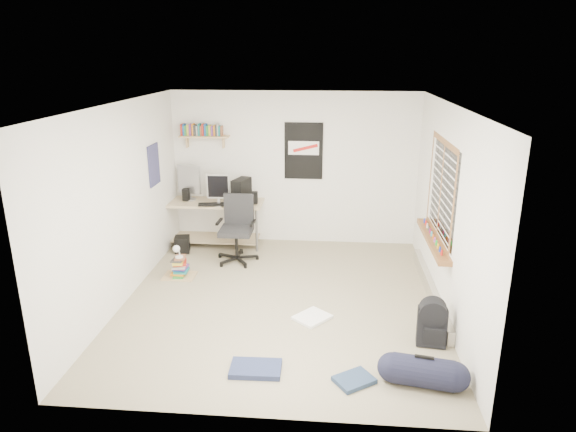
# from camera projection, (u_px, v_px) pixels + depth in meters

# --- Properties ---
(floor) EXTENTS (4.00, 4.50, 0.01)m
(floor) POSITION_uv_depth(u_px,v_px,m) (281.00, 301.00, 6.65)
(floor) COLOR gray
(floor) RESTS_ON ground
(ceiling) EXTENTS (4.00, 4.50, 0.01)m
(ceiling) POSITION_uv_depth(u_px,v_px,m) (280.00, 104.00, 5.89)
(ceiling) COLOR white
(ceiling) RESTS_ON ground
(back_wall) EXTENTS (4.00, 0.01, 2.50)m
(back_wall) POSITION_uv_depth(u_px,v_px,m) (294.00, 169.00, 8.41)
(back_wall) COLOR silver
(back_wall) RESTS_ON ground
(left_wall) EXTENTS (0.01, 4.50, 2.50)m
(left_wall) POSITION_uv_depth(u_px,v_px,m) (122.00, 204.00, 6.44)
(left_wall) COLOR silver
(left_wall) RESTS_ON ground
(right_wall) EXTENTS (0.01, 4.50, 2.50)m
(right_wall) POSITION_uv_depth(u_px,v_px,m) (448.00, 213.00, 6.10)
(right_wall) COLOR silver
(right_wall) RESTS_ON ground
(desk) EXTENTS (1.80, 1.11, 0.76)m
(desk) POSITION_uv_depth(u_px,v_px,m) (213.00, 223.00, 8.55)
(desk) COLOR beige
(desk) RESTS_ON floor
(monitor_left) EXTENTS (0.43, 0.25, 0.46)m
(monitor_left) POSITION_uv_depth(u_px,v_px,m) (189.00, 185.00, 8.39)
(monitor_left) COLOR #9B9CA0
(monitor_left) RESTS_ON desk
(monitor_right) EXTENTS (0.36, 0.10, 0.39)m
(monitor_right) POSITION_uv_depth(u_px,v_px,m) (219.00, 193.00, 8.09)
(monitor_right) COLOR #ADACB1
(monitor_right) RESTS_ON desk
(pc_tower) EXTENTS (0.29, 0.42, 0.40)m
(pc_tower) POSITION_uv_depth(u_px,v_px,m) (241.00, 191.00, 8.15)
(pc_tower) COLOR black
(pc_tower) RESTS_ON desk
(keyboard) EXTENTS (0.45, 0.23, 0.02)m
(keyboard) POSITION_uv_depth(u_px,v_px,m) (212.00, 204.00, 8.13)
(keyboard) COLOR black
(keyboard) RESTS_ON desk
(speaker_left) EXTENTS (0.10, 0.10, 0.19)m
(speaker_left) POSITION_uv_depth(u_px,v_px,m) (186.00, 194.00, 8.36)
(speaker_left) COLOR black
(speaker_left) RESTS_ON desk
(speaker_right) EXTENTS (0.10, 0.10, 0.19)m
(speaker_right) POSITION_uv_depth(u_px,v_px,m) (255.00, 198.00, 8.19)
(speaker_right) COLOR black
(speaker_right) RESTS_ON desk
(office_chair) EXTENTS (0.70, 0.70, 1.02)m
(office_chair) POSITION_uv_depth(u_px,v_px,m) (236.00, 231.00, 7.77)
(office_chair) COLOR black
(office_chair) RESTS_ON floor
(wall_shelf) EXTENTS (0.80, 0.22, 0.24)m
(wall_shelf) POSITION_uv_depth(u_px,v_px,m) (204.00, 136.00, 8.26)
(wall_shelf) COLOR tan
(wall_shelf) RESTS_ON back_wall
(poster_back_wall) EXTENTS (0.62, 0.03, 0.92)m
(poster_back_wall) POSITION_uv_depth(u_px,v_px,m) (304.00, 151.00, 8.28)
(poster_back_wall) COLOR black
(poster_back_wall) RESTS_ON back_wall
(poster_left_wall) EXTENTS (0.02, 0.42, 0.60)m
(poster_left_wall) POSITION_uv_depth(u_px,v_px,m) (154.00, 165.00, 7.50)
(poster_left_wall) COLOR navy
(poster_left_wall) RESTS_ON left_wall
(window) EXTENTS (0.10, 1.50, 1.26)m
(window) POSITION_uv_depth(u_px,v_px,m) (440.00, 190.00, 6.33)
(window) COLOR brown
(window) RESTS_ON right_wall
(baseboard_heater) EXTENTS (0.08, 2.50, 0.18)m
(baseboard_heater) POSITION_uv_depth(u_px,v_px,m) (431.00, 290.00, 6.75)
(baseboard_heater) COLOR #B7B2A8
(baseboard_heater) RESTS_ON floor
(backpack) EXTENTS (0.35, 0.29, 0.42)m
(backpack) POSITION_uv_depth(u_px,v_px,m) (432.00, 327.00, 5.62)
(backpack) COLOR black
(backpack) RESTS_ON floor
(duffel_bag) EXTENTS (0.35, 0.35, 0.59)m
(duffel_bag) POSITION_uv_depth(u_px,v_px,m) (423.00, 373.00, 4.91)
(duffel_bag) COLOR black
(duffel_bag) RESTS_ON floor
(tshirt) EXTENTS (0.51, 0.52, 0.04)m
(tshirt) POSITION_uv_depth(u_px,v_px,m) (312.00, 317.00, 6.19)
(tshirt) COLOR white
(tshirt) RESTS_ON floor
(jeans_a) EXTENTS (0.52, 0.34, 0.06)m
(jeans_a) POSITION_uv_depth(u_px,v_px,m) (256.00, 369.00, 5.16)
(jeans_a) COLOR #222B4E
(jeans_a) RESTS_ON floor
(jeans_b) EXTENTS (0.45, 0.43, 0.05)m
(jeans_b) POSITION_uv_depth(u_px,v_px,m) (354.00, 380.00, 4.99)
(jeans_b) COLOR navy
(jeans_b) RESTS_ON floor
(book_stack) EXTENTS (0.51, 0.46, 0.30)m
(book_stack) POSITION_uv_depth(u_px,v_px,m) (179.00, 267.00, 7.33)
(book_stack) COLOR brown
(book_stack) RESTS_ON floor
(desk_lamp) EXTENTS (0.13, 0.20, 0.19)m
(desk_lamp) POSITION_uv_depth(u_px,v_px,m) (179.00, 252.00, 7.24)
(desk_lamp) COLOR white
(desk_lamp) RESTS_ON book_stack
(subwoofer) EXTENTS (0.27, 0.27, 0.26)m
(subwoofer) POSITION_uv_depth(u_px,v_px,m) (182.00, 244.00, 8.21)
(subwoofer) COLOR black
(subwoofer) RESTS_ON floor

